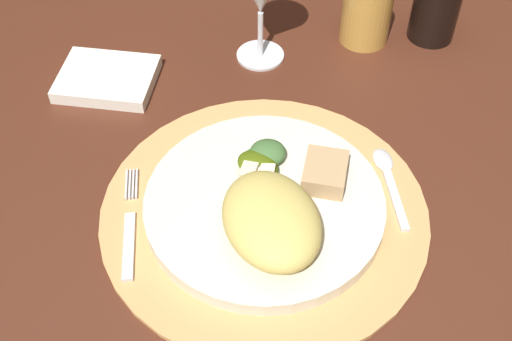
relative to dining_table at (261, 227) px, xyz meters
name	(u,v)px	position (x,y,z in m)	size (l,w,h in m)	color
dining_table	(261,227)	(0.00, 0.00, 0.00)	(1.42, 0.94, 0.73)	#4B2316
placemat	(264,212)	(-0.02, -0.10, 0.16)	(0.38, 0.38, 0.01)	tan
dinner_plate	(264,205)	(-0.02, -0.10, 0.18)	(0.28, 0.28, 0.02)	silver
pasta_serving	(271,220)	(-0.02, -0.15, 0.21)	(0.14, 0.10, 0.05)	#D6C060
salad_greens	(263,159)	(-0.01, -0.05, 0.20)	(0.07, 0.07, 0.03)	#4A6110
bread_piece	(325,173)	(0.06, -0.08, 0.20)	(0.06, 0.05, 0.03)	tan
fork	(130,227)	(-0.17, -0.10, 0.17)	(0.03, 0.16, 0.00)	silver
spoon	(388,175)	(0.14, -0.08, 0.17)	(0.03, 0.13, 0.01)	silver
napkin	(107,79)	(-0.18, 0.17, 0.17)	(0.13, 0.10, 0.02)	white
amber_tumbler	(367,12)	(0.20, 0.20, 0.21)	(0.07, 0.07, 0.09)	gold
dark_tumbler	(436,8)	(0.30, 0.19, 0.21)	(0.07, 0.07, 0.10)	black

